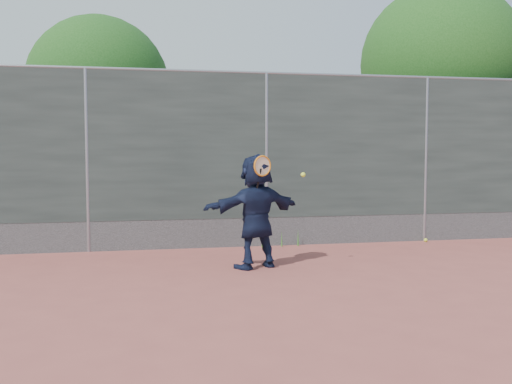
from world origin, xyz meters
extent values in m
plane|color=#9E4C42|center=(0.00, 0.00, 0.00)|extent=(80.00, 80.00, 0.00)
imported|color=#131B36|center=(-0.55, 1.68, 0.81)|extent=(1.57, 0.96, 1.62)
sphere|color=#D7EB34|center=(2.96, 3.35, 0.03)|extent=(0.07, 0.07, 0.07)
cube|color=#38423D|center=(0.00, 3.50, 1.75)|extent=(20.00, 0.04, 2.50)
cube|color=slate|center=(0.00, 3.50, 0.25)|extent=(20.00, 0.03, 0.50)
cylinder|color=gray|center=(0.00, 3.50, 3.00)|extent=(20.00, 0.05, 0.05)
cylinder|color=gray|center=(-3.00, 3.50, 1.50)|extent=(0.06, 0.06, 3.00)
cylinder|color=gray|center=(0.00, 3.50, 1.50)|extent=(0.06, 0.06, 3.00)
cylinder|color=gray|center=(3.00, 3.50, 1.50)|extent=(0.06, 0.06, 3.00)
torus|color=orange|center=(-0.50, 1.48, 1.45)|extent=(0.28, 0.15, 0.29)
cylinder|color=beige|center=(-0.50, 1.48, 1.45)|extent=(0.23, 0.11, 0.25)
cylinder|color=black|center=(-0.55, 1.50, 1.25)|extent=(0.08, 0.13, 0.33)
sphere|color=#D7EB34|center=(0.09, 1.51, 1.32)|extent=(0.07, 0.07, 0.07)
cylinder|color=#382314|center=(4.50, 5.70, 1.30)|extent=(0.28, 0.28, 2.60)
sphere|color=#23561C|center=(4.50, 5.70, 3.59)|extent=(3.60, 3.60, 3.60)
sphere|color=#23561C|center=(5.22, 5.90, 3.23)|extent=(2.52, 2.52, 2.52)
cylinder|color=#382314|center=(-3.00, 6.50, 1.10)|extent=(0.28, 0.28, 2.20)
sphere|color=#23561C|center=(-3.00, 6.50, 3.03)|extent=(3.00, 3.00, 3.00)
sphere|color=#23561C|center=(-2.40, 6.70, 2.73)|extent=(2.10, 2.10, 2.10)
cone|color=#387226|center=(0.25, 3.38, 0.13)|extent=(0.03, 0.03, 0.26)
cone|color=#387226|center=(0.55, 3.40, 0.15)|extent=(0.03, 0.03, 0.30)
cone|color=#387226|center=(-0.10, 3.36, 0.11)|extent=(0.03, 0.03, 0.22)
camera|label=1|loc=(-2.12, -6.17, 1.64)|focal=40.00mm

